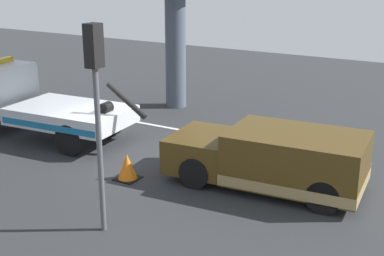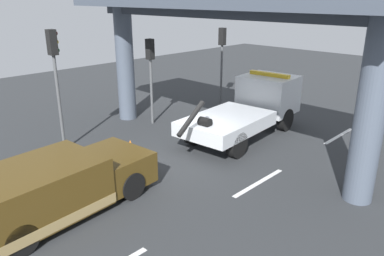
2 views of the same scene
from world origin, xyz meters
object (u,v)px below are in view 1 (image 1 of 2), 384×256
Objects in this scene: traffic_cone_orange at (127,167)px; towed_van_green at (274,159)px; tow_truck_white at (25,100)px; traffic_light_near at (95,85)px.

towed_van_green is at bearing -157.09° from traffic_cone_orange.
towed_van_green is 4.01m from traffic_cone_orange.
tow_truck_white is at bearing 0.42° from towed_van_green.
traffic_light_near reaches higher than towed_van_green.
tow_truck_white is 1.37× the size of towed_van_green.
tow_truck_white is 5.70m from traffic_cone_orange.
traffic_light_near reaches higher than tow_truck_white.
towed_van_green is 1.16× the size of traffic_light_near.
towed_van_green reaches higher than traffic_cone_orange.
tow_truck_white reaches higher than traffic_cone_orange.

